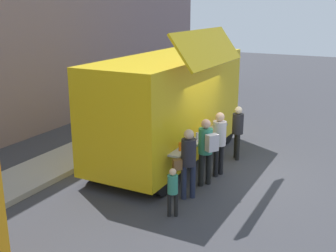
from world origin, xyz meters
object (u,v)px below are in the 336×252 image
object	(u,v)px
food_truck_main	(169,105)
child_near_queue	(173,188)
trash_bin	(158,111)
customer_rear_waiting	(188,158)
customer_mid_with_backpack	(206,146)
customer_extra_browsing	(238,128)
customer_front_ordering	(219,138)

from	to	relation	value
food_truck_main	child_near_queue	size ratio (longest dim) A/B	5.31
trash_bin	customer_rear_waiting	world-z (taller)	customer_rear_waiting
food_truck_main	customer_mid_with_backpack	size ratio (longest dim) A/B	3.39
trash_bin	customer_mid_with_backpack	size ratio (longest dim) A/B	0.52
customer_extra_browsing	child_near_queue	world-z (taller)	customer_extra_browsing
trash_bin	food_truck_main	bearing A→B (deg)	-146.48
customer_rear_waiting	child_near_queue	size ratio (longest dim) A/B	1.54
child_near_queue	customer_front_ordering	bearing A→B (deg)	-29.98
customer_front_ordering	customer_mid_with_backpack	size ratio (longest dim) A/B	1.01
customer_extra_browsing	customer_rear_waiting	bearing A→B (deg)	56.00
food_truck_main	trash_bin	distance (m)	4.38
customer_rear_waiting	customer_extra_browsing	size ratio (longest dim) A/B	1.06
food_truck_main	customer_rear_waiting	world-z (taller)	food_truck_main
customer_mid_with_backpack	customer_extra_browsing	distance (m)	2.26
customer_mid_with_backpack	child_near_queue	size ratio (longest dim) A/B	1.56
food_truck_main	child_near_queue	world-z (taller)	food_truck_main
customer_mid_with_backpack	customer_front_ordering	bearing A→B (deg)	-61.67
trash_bin	customer_front_ordering	size ratio (longest dim) A/B	0.51
trash_bin	customer_mid_with_backpack	xyz separation A→B (m)	(-4.79, -4.05, 0.63)
customer_rear_waiting	customer_extra_browsing	world-z (taller)	customer_rear_waiting
food_truck_main	customer_rear_waiting	bearing A→B (deg)	-143.48
customer_front_ordering	customer_extra_browsing	xyz separation A→B (m)	(1.47, -0.03, -0.09)
child_near_queue	customer_mid_with_backpack	bearing A→B (deg)	-28.92
customer_front_ordering	child_near_queue	world-z (taller)	customer_front_ordering
food_truck_main	trash_bin	xyz separation A→B (m)	(3.50, 2.32, -1.23)
customer_mid_with_backpack	child_near_queue	distance (m)	1.92
food_truck_main	customer_front_ordering	bearing A→B (deg)	-106.10
trash_bin	child_near_queue	xyz separation A→B (m)	(-6.67, -4.05, 0.22)
trash_bin	customer_rear_waiting	bearing A→B (deg)	-145.21
food_truck_main	child_near_queue	bearing A→B (deg)	-151.56
food_truck_main	customer_extra_browsing	size ratio (longest dim) A/B	3.67
customer_extra_browsing	customer_front_ordering	bearing A→B (deg)	57.95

